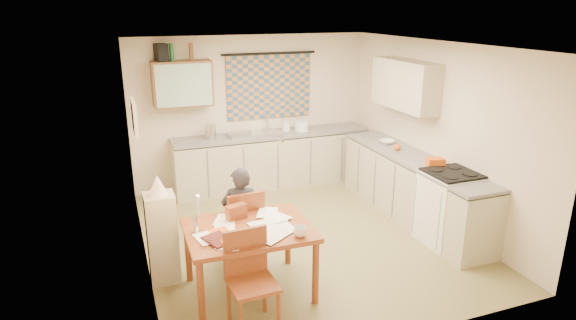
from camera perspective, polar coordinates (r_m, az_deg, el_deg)
name	(u,v)px	position (r m, az deg, el deg)	size (l,w,h in m)	color
floor	(302,236)	(6.54, 1.62, -9.02)	(4.00, 4.50, 0.02)	olive
ceiling	(303,44)	(5.85, 1.84, 13.59)	(4.00, 4.50, 0.02)	white
wall_back	(252,111)	(8.15, -4.31, 5.79)	(4.00, 0.02, 2.50)	beige
wall_front	(403,216)	(4.19, 13.51, -6.48)	(4.00, 0.02, 2.50)	beige
wall_left	(137,164)	(5.66, -17.49, -0.41)	(0.02, 4.50, 2.50)	beige
wall_right	(435,132)	(7.06, 17.04, 3.17)	(0.02, 4.50, 2.50)	beige
window_blind	(269,87)	(8.12, -2.24, 8.66)	(1.45, 0.03, 1.05)	#2F4E6D
curtain_rod	(269,53)	(8.04, -2.24, 12.52)	(0.04, 0.04, 1.60)	black
wall_cabinet	(182,84)	(7.64, -12.42, 8.82)	(0.90, 0.34, 0.70)	brown
wall_cabinet_glass	(184,85)	(7.47, -12.22, 8.64)	(0.84, 0.02, 0.64)	#99B2A5
upper_cabinet_right	(405,84)	(7.27, 13.71, 8.69)	(0.34, 1.30, 0.70)	tan
framed_print	(134,117)	(5.93, -17.76, 4.90)	(0.04, 0.50, 0.40)	beige
print_canvas	(136,117)	(5.93, -17.52, 4.92)	(0.01, 0.42, 0.32)	beige
counter_back	(272,160)	(8.14, -1.88, 0.00)	(3.30, 0.62, 0.92)	tan
counter_right	(412,188)	(7.12, 14.45, -3.24)	(0.62, 2.95, 0.92)	tan
stove	(448,208)	(6.51, 18.49, -5.36)	(0.62, 0.62, 0.96)	white
sink	(267,136)	(7.99, -2.45, 2.86)	(0.55, 0.45, 0.10)	silver
tap	(267,123)	(8.13, -2.47, 4.43)	(0.03, 0.03, 0.28)	silver
dish_rack	(239,135)	(7.84, -5.89, 3.02)	(0.35, 0.30, 0.06)	silver
kettle	(211,132)	(7.72, -9.17, 3.34)	(0.18, 0.18, 0.24)	silver
mixing_bowl	(302,126)	(8.17, 1.63, 4.07)	(0.24, 0.24, 0.16)	white
soap_bottle	(286,125)	(8.11, -0.26, 4.16)	(0.11, 0.11, 0.21)	white
bowl	(387,142)	(7.54, 11.62, 2.12)	(0.23, 0.23, 0.06)	white
orange_bag	(435,162)	(6.60, 17.07, -0.28)	(0.22, 0.16, 0.12)	#D7560F
fruit_orange	(397,147)	(7.21, 12.84, 1.50)	(0.10, 0.10, 0.10)	#D7560F
speaker	(161,52)	(7.55, -14.81, 12.23)	(0.16, 0.20, 0.26)	black
bottle_green	(172,52)	(7.56, -13.62, 12.33)	(0.07, 0.07, 0.26)	#195926
bottle_brown	(191,51)	(7.61, -11.42, 12.50)	(0.07, 0.07, 0.26)	brown
dining_table	(249,260)	(5.21, -4.62, -11.69)	(1.31, 1.01, 0.75)	brown
chair_far	(242,241)	(5.77, -5.43, -9.53)	(0.47, 0.47, 0.96)	brown
chair_near	(252,299)	(4.75, -4.23, -16.11)	(0.45, 0.45, 0.95)	brown
person	(241,217)	(5.62, -5.60, -6.78)	(0.50, 0.39, 1.22)	black
shelf_stand	(162,238)	(5.50, -14.67, -8.96)	(0.32, 0.30, 1.03)	tan
lampshade	(158,185)	(5.26, -15.20, -2.87)	(0.20, 0.20, 0.22)	beige
letter_rack	(236,212)	(5.22, -6.15, -6.13)	(0.22, 0.10, 0.16)	brown
mug	(300,231)	(4.83, 1.44, -8.46)	(0.17, 0.17, 0.11)	white
magazine	(208,244)	(4.75, -9.41, -9.74)	(0.31, 0.36, 0.03)	maroon
book	(212,236)	(4.89, -9.00, -8.88)	(0.23, 0.29, 0.02)	#D7560F
orange_box	(228,243)	(4.72, -7.17, -9.72)	(0.12, 0.08, 0.04)	#D7560F
eyeglasses	(271,237)	(4.82, -2.02, -9.14)	(0.13, 0.04, 0.02)	black
candle_holder	(196,224)	(4.97, -10.86, -7.51)	(0.06, 0.06, 0.18)	silver
candle	(198,205)	(4.90, -10.63, -5.31)	(0.02, 0.02, 0.22)	white
candle_flame	(198,196)	(4.81, -10.58, -4.21)	(0.02, 0.02, 0.02)	#FFCC66
papers	(254,227)	(5.02, -4.04, -7.96)	(1.09, 0.93, 0.02)	white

